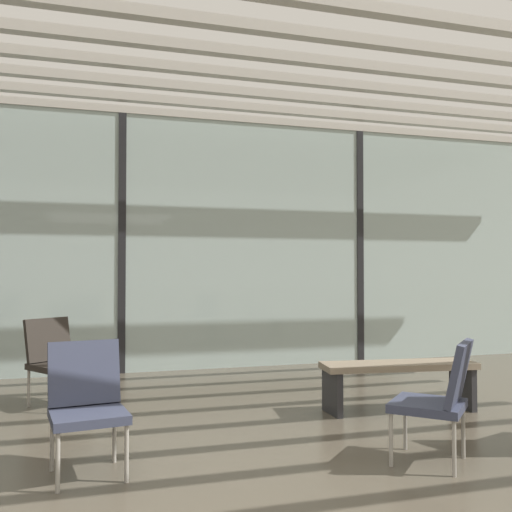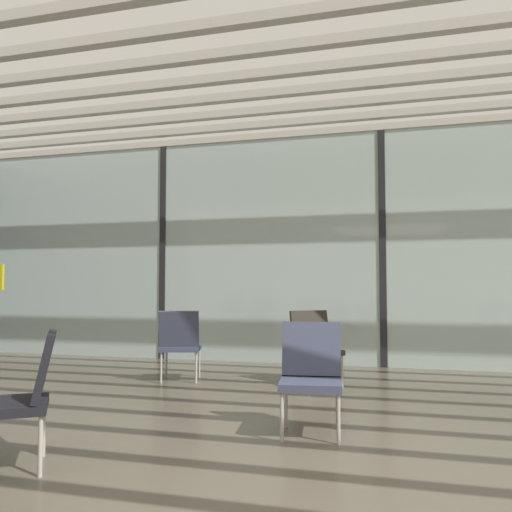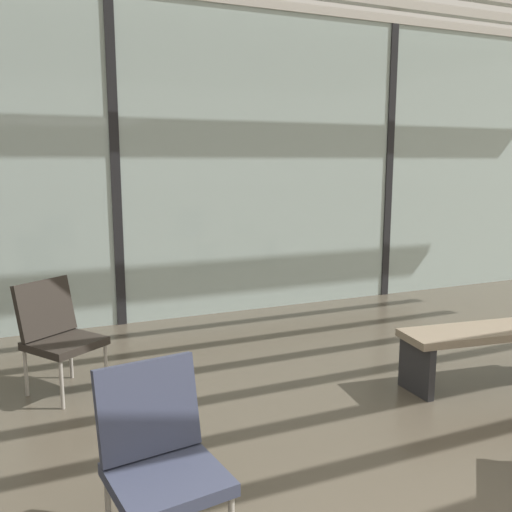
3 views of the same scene
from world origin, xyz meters
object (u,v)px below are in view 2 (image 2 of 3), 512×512
object	(u,v)px
lounge_chair_1	(23,390)
lounge_chair_3	(311,370)
lounge_chair_6	(180,341)
lounge_chair_2	(314,343)
parked_airplane	(359,250)

from	to	relation	value
lounge_chair_1	lounge_chair_3	bearing A→B (deg)	94.14
lounge_chair_6	lounge_chair_2	bearing A→B (deg)	172.52
parked_airplane	lounge_chair_3	distance (m)	7.95
lounge_chair_1	lounge_chair_3	size ratio (longest dim) A/B	1.00
lounge_chair_1	lounge_chair_2	world-z (taller)	same
lounge_chair_3	lounge_chair_1	bearing A→B (deg)	-149.17
parked_airplane	lounge_chair_2	world-z (taller)	parked_airplane
lounge_chair_2	lounge_chair_3	xyz separation A→B (m)	(0.32, -2.09, 0.00)
lounge_chair_3	parked_airplane	bearing A→B (deg)	83.73
parked_airplane	lounge_chair_6	size ratio (longest dim) A/B	15.16
lounge_chair_1	lounge_chair_2	size ratio (longest dim) A/B	1.00
parked_airplane	lounge_chair_3	world-z (taller)	parked_airplane
lounge_chair_1	lounge_chair_3	distance (m)	2.12
parked_airplane	lounge_chair_6	world-z (taller)	parked_airplane
lounge_chair_2	lounge_chair_6	xyz separation A→B (m)	(-1.62, -0.25, 0.00)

